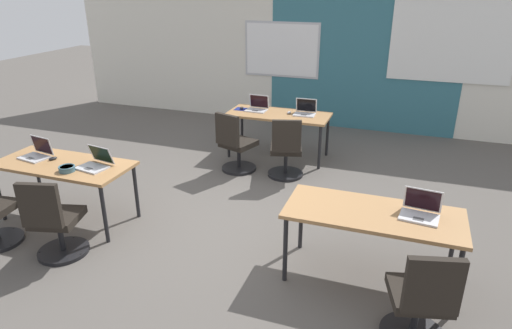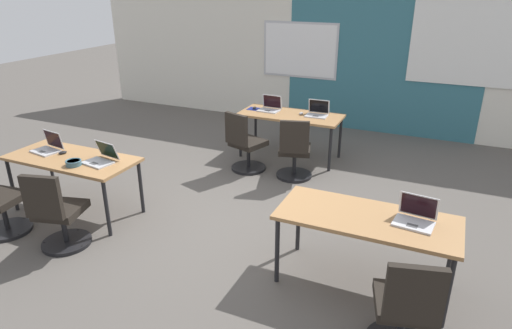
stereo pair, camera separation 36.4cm
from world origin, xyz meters
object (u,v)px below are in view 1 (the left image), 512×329
Objects in this scene: chair_near_left_inner at (55,225)px; laptop_far_right at (305,111)px; mouse_far_right at (289,113)px; snack_bowl at (67,168)px; desk_far_center at (279,117)px; desk_near_right at (373,218)px; chair_far_left at (236,147)px; laptop_near_right_end at (420,211)px; laptop_far_left at (257,107)px; chair_near_right_end at (420,305)px; laptop_near_left_end at (37,153)px; laptop_near_left_inner at (95,163)px; chair_far_right at (286,153)px; desk_near_left at (64,168)px; mouse_far_left at (242,108)px; mouse_near_left_end at (53,158)px.

laptop_far_right is at bearing -130.30° from chair_near_left_inner.
mouse_far_right is 3.46m from snack_bowl.
chair_near_left_inner is (-1.30, -3.50, -0.28)m from desk_far_center.
desk_far_center is at bearing -169.77° from laptop_far_right.
desk_far_center is at bearing 122.01° from desk_near_right.
chair_far_left is at bearing -134.96° from laptop_far_right.
laptop_far_left is at bearing 138.58° from laptop_near_right_end.
desk_near_right is at bearing -57.99° from desk_far_center.
mouse_far_right is 0.11× the size of chair_far_left.
laptop_near_left_end is at bearing -24.78° from chair_near_right_end.
laptop_near_left_end is 1.03× the size of laptop_near_right_end.
laptop_near_left_end is at bearing -56.13° from chair_near_left_inner.
chair_near_left_inner is at bearing -79.16° from laptop_near_left_inner.
mouse_far_right is 0.11× the size of chair_far_right.
laptop_far_right is (0.40, 0.09, 0.11)m from desk_far_center.
laptop_near_left_inner is at bearing -103.95° from chair_near_left_inner.
laptop_far_left is at bearing 64.45° from desk_near_left.
mouse_far_left is at bearing -179.06° from mouse_far_right.
laptop_near_left_end is (-0.85, 0.02, 0.00)m from laptop_near_left_inner.
mouse_near_left_end is at bearing -131.42° from laptop_far_right.
mouse_far_left is at bearing 68.58° from desk_near_left.
laptop_near_left_inner is (-3.06, 0.03, 0.11)m from desk_near_right.
mouse_near_left_end is at bearing 179.34° from desk_near_right.
desk_near_left is 4.24× the size of laptop_near_left_inner.
mouse_near_left_end is at bearing -65.01° from chair_near_left_inner.
laptop_near_right_end is 3.68m from snack_bowl.
laptop_far_left is at bearing -119.39° from chair_near_left_inner.
laptop_near_left_inner reaches higher than mouse_near_left_end.
desk_far_center is at bearing 62.76° from snack_bowl.
chair_near_left_inner is (0.01, -0.73, -0.39)m from laptop_near_left_inner.
laptop_near_left_inner is 1.02× the size of laptop_near_left_end.
laptop_near_left_end reaches higher than chair_far_left.
mouse_near_left_end is 4.07m from laptop_near_right_end.
mouse_far_left is (-0.99, 0.81, 0.36)m from chair_far_right.
desk_near_left is 3.50m from desk_near_right.
desk_near_right is 14.52× the size of mouse_far_left.
laptop_near_left_inner reaches higher than desk_near_left.
desk_near_right is 9.01× the size of snack_bowl.
chair_far_left is 5.18× the size of snack_bowl.
laptop_far_right is 3.68m from mouse_near_left_end.
laptop_near_left_end is at bearing -128.19° from desk_far_center.
chair_near_right_end is at bearing -10.58° from desk_near_left.
chair_far_left is (0.89, 2.71, 0.00)m from chair_near_left_inner.
mouse_near_left_end is 2.50m from chair_far_left.
snack_bowl is (-3.68, -0.24, -0.02)m from laptop_near_right_end.
laptop_near_right_end is 3.93m from mouse_far_left.
laptop_near_right_end is at bearing -45.83° from laptop_far_left.
mouse_far_right is 3.42m from laptop_near_right_end.
chair_far_left reaches higher than mouse_far_right.
desk_far_center is 14.52× the size of mouse_far_left.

